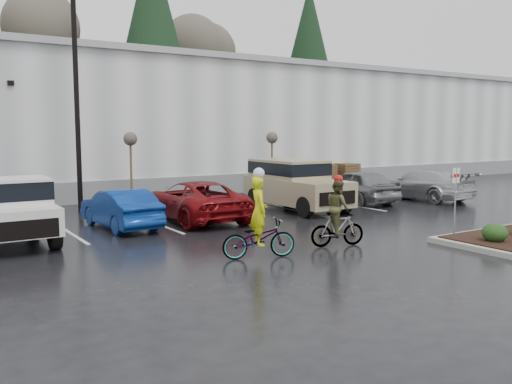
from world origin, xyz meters
TOP-DOWN VIEW (x-y plane):
  - ground at (0.00, 0.00)m, footprint 120.00×120.00m
  - warehouse at (0.00, 21.99)m, footprint 60.50×15.50m
  - wooded_ridge at (0.00, 45.00)m, footprint 80.00×25.00m
  - lamppost at (-4.00, 12.00)m, footprint 0.50×1.00m
  - sapling_mid at (-1.50, 13.00)m, footprint 0.60×0.60m
  - sapling_east at (6.00, 13.00)m, footprint 0.60×0.60m
  - pallet_stack_a at (8.50, 14.00)m, footprint 1.20×1.20m
  - pallet_stack_b at (10.20, 14.00)m, footprint 1.20×1.20m
  - pallet_stack_c at (12.00, 14.00)m, footprint 1.20×1.20m
  - shrub_a at (4.00, -1.00)m, footprint 0.70×0.70m
  - fire_lane_sign at (3.80, 0.20)m, footprint 0.30×0.05m
  - pickup_white at (-7.34, 7.21)m, footprint 2.10×5.20m
  - car_blue at (-3.83, 7.64)m, footprint 1.66×4.10m
  - car_red at (-1.00, 7.73)m, footprint 2.60×5.30m
  - suv_tan at (3.70, 7.81)m, footprint 2.20×5.10m
  - car_grey at (7.46, 8.19)m, footprint 2.26×4.60m
  - car_far_silver at (10.69, 7.24)m, footprint 2.15×5.08m
  - cyclist_hivis at (-2.27, 1.50)m, footprint 2.03×1.17m
  - cyclist_olive at (0.39, 1.50)m, footprint 1.63×0.85m

SIDE VIEW (x-z plane):
  - ground at x=0.00m, z-range 0.00..0.00m
  - shrub_a at x=4.00m, z-range 0.15..0.67m
  - car_blue at x=-3.83m, z-range 0.00..1.32m
  - pallet_stack_a at x=8.50m, z-range 0.00..1.35m
  - pallet_stack_b at x=10.20m, z-range 0.00..1.35m
  - pallet_stack_c at x=12.00m, z-range 0.00..1.35m
  - cyclist_hivis at x=-2.27m, z-range -0.44..1.89m
  - car_red at x=-1.00m, z-range 0.00..1.45m
  - car_far_silver at x=10.69m, z-range 0.00..1.46m
  - car_grey at x=7.46m, z-range 0.00..1.51m
  - cyclist_olive at x=0.39m, z-range -0.26..1.78m
  - pickup_white at x=-7.34m, z-range 0.00..1.96m
  - suv_tan at x=3.70m, z-range 0.00..2.06m
  - fire_lane_sign at x=3.80m, z-range 0.31..2.51m
  - sapling_mid at x=-1.50m, z-range 1.13..4.33m
  - sapling_east at x=6.00m, z-range 1.13..4.33m
  - wooded_ridge at x=0.00m, z-range 0.00..6.00m
  - warehouse at x=0.00m, z-range 0.05..7.25m
  - lamppost at x=-4.00m, z-range 1.07..10.30m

